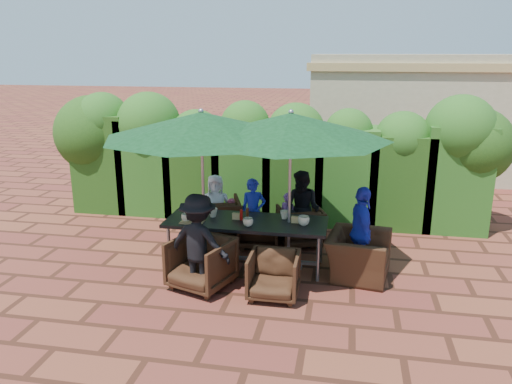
% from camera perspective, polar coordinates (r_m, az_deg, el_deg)
% --- Properties ---
extents(ground, '(80.00, 80.00, 0.00)m').
position_cam_1_polar(ground, '(8.08, -1.05, -8.02)').
color(ground, brown).
rests_on(ground, ground).
extents(dining_table, '(2.48, 0.90, 0.75)m').
position_cam_1_polar(dining_table, '(7.72, -1.13, -3.80)').
color(dining_table, black).
rests_on(dining_table, ground).
extents(umbrella_left, '(2.95, 2.95, 2.46)m').
position_cam_1_polar(umbrella_left, '(7.44, -6.27, 7.60)').
color(umbrella_left, gray).
rests_on(umbrella_left, ground).
extents(umbrella_right, '(2.94, 2.94, 2.46)m').
position_cam_1_polar(umbrella_right, '(7.29, 4.00, 7.50)').
color(umbrella_right, gray).
rests_on(umbrella_right, ground).
extents(chair_far_left, '(1.02, 0.99, 0.84)m').
position_cam_1_polar(chair_far_left, '(8.91, -4.54, -2.88)').
color(chair_far_left, black).
rests_on(chair_far_left, ground).
extents(chair_far_mid, '(0.73, 0.69, 0.71)m').
position_cam_1_polar(chair_far_mid, '(8.61, 0.38, -3.96)').
color(chair_far_mid, black).
rests_on(chair_far_mid, ground).
extents(chair_far_right, '(0.92, 0.89, 0.74)m').
position_cam_1_polar(chair_far_right, '(8.71, 5.08, -3.68)').
color(chair_far_right, black).
rests_on(chair_far_right, ground).
extents(chair_near_left, '(0.97, 0.94, 0.80)m').
position_cam_1_polar(chair_near_left, '(7.17, -6.31, -7.83)').
color(chair_near_left, black).
rests_on(chair_near_left, ground).
extents(chair_near_right, '(0.68, 0.64, 0.69)m').
position_cam_1_polar(chair_near_right, '(6.88, 2.04, -9.26)').
color(chair_near_right, black).
rests_on(chair_near_right, ground).
extents(chair_end_right, '(0.80, 1.09, 0.87)m').
position_cam_1_polar(chair_end_right, '(7.62, 11.63, -6.31)').
color(chair_end_right, black).
rests_on(chair_end_right, ground).
extents(adult_far_left, '(0.65, 0.48, 1.18)m').
position_cam_1_polar(adult_far_left, '(8.88, -4.64, -1.78)').
color(adult_far_left, white).
rests_on(adult_far_left, ground).
extents(adult_far_mid, '(0.50, 0.44, 1.18)m').
position_cam_1_polar(adult_far_mid, '(8.58, -0.30, -2.37)').
color(adult_far_mid, '#212DB5').
rests_on(adult_far_mid, ground).
extents(adult_far_right, '(0.74, 0.60, 1.33)m').
position_cam_1_polar(adult_far_right, '(8.54, 5.34, -2.00)').
color(adult_far_right, black).
rests_on(adult_far_right, ground).
extents(adult_near_left, '(0.96, 0.57, 1.40)m').
position_cam_1_polar(adult_near_left, '(6.99, -6.57, -5.80)').
color(adult_near_left, black).
rests_on(adult_near_left, ground).
extents(adult_end_right, '(0.58, 0.88, 1.38)m').
position_cam_1_polar(adult_end_right, '(7.55, 11.93, -4.49)').
color(adult_end_right, '#212DB5').
rests_on(adult_end_right, ground).
extents(child_left, '(0.35, 0.32, 0.78)m').
position_cam_1_polar(child_left, '(8.83, -2.86, -3.21)').
color(child_left, '#D74C6E').
rests_on(child_left, ground).
extents(child_right, '(0.40, 0.37, 0.90)m').
position_cam_1_polar(child_right, '(8.74, 3.60, -3.01)').
color(child_right, '#9552B2').
rests_on(child_right, ground).
extents(pedestrian_a, '(1.58, 0.74, 1.63)m').
position_cam_1_polar(pedestrian_a, '(11.79, 9.97, 3.53)').
color(pedestrian_a, green).
rests_on(pedestrian_a, ground).
extents(pedestrian_b, '(0.87, 0.77, 1.55)m').
position_cam_1_polar(pedestrian_b, '(11.90, 15.33, 3.11)').
color(pedestrian_b, '#D74C6E').
rests_on(pedestrian_b, ground).
extents(pedestrian_c, '(1.30, 1.10, 1.87)m').
position_cam_1_polar(pedestrian_c, '(11.78, 19.45, 3.45)').
color(pedestrian_c, gray).
rests_on(pedestrian_c, ground).
extents(cup_a, '(0.16, 0.16, 0.12)m').
position_cam_1_polar(cup_a, '(7.71, -7.96, -2.91)').
color(cup_a, beige).
rests_on(cup_a, dining_table).
extents(cup_b, '(0.15, 0.15, 0.14)m').
position_cam_1_polar(cup_b, '(7.87, -4.95, -2.36)').
color(cup_b, beige).
rests_on(cup_b, dining_table).
extents(cup_c, '(0.16, 0.16, 0.12)m').
position_cam_1_polar(cup_c, '(7.44, -0.92, -3.45)').
color(cup_c, beige).
rests_on(cup_c, dining_table).
extents(cup_d, '(0.14, 0.14, 0.13)m').
position_cam_1_polar(cup_d, '(7.76, 3.27, -2.61)').
color(cup_d, beige).
rests_on(cup_d, dining_table).
extents(cup_e, '(0.18, 0.18, 0.14)m').
position_cam_1_polar(cup_e, '(7.50, 5.47, -3.28)').
color(cup_e, beige).
rests_on(cup_e, dining_table).
extents(ketchup_bottle, '(0.04, 0.04, 0.17)m').
position_cam_1_polar(ketchup_bottle, '(7.69, -1.69, -2.62)').
color(ketchup_bottle, '#B20C0A').
rests_on(ketchup_bottle, dining_table).
extents(sauce_bottle, '(0.04, 0.04, 0.17)m').
position_cam_1_polar(sauce_bottle, '(7.77, -0.99, -2.42)').
color(sauce_bottle, '#4C230C').
rests_on(sauce_bottle, dining_table).
extents(serving_tray, '(0.35, 0.25, 0.02)m').
position_cam_1_polar(serving_tray, '(7.67, -7.28, -3.38)').
color(serving_tray, olive).
rests_on(serving_tray, dining_table).
extents(number_block_left, '(0.12, 0.06, 0.10)m').
position_cam_1_polar(number_block_left, '(7.73, -2.27, -2.79)').
color(number_block_left, tan).
rests_on(number_block_left, dining_table).
extents(number_block_right, '(0.12, 0.06, 0.10)m').
position_cam_1_polar(number_block_right, '(7.60, 4.52, -3.16)').
color(number_block_right, tan).
rests_on(number_block_right, dining_table).
extents(hedge_wall, '(9.10, 1.60, 2.53)m').
position_cam_1_polar(hedge_wall, '(9.89, 0.73, 4.65)').
color(hedge_wall, '#14340E').
rests_on(hedge_wall, ground).
extents(building, '(6.20, 3.08, 3.20)m').
position_cam_1_polar(building, '(14.47, 18.67, 8.35)').
color(building, '#C0B38F').
rests_on(building, ground).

